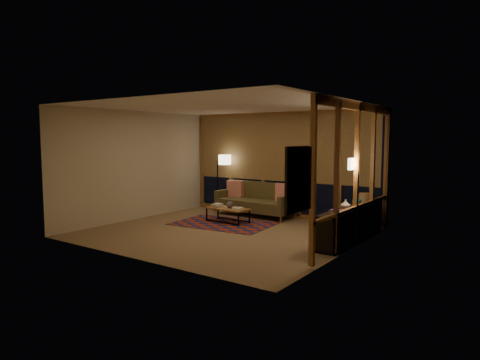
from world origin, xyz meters
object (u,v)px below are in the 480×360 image
Objects in this scene: floor_lamp at (218,182)px; coffee_table at (228,215)px; sofa at (255,200)px; bookshelf at (351,224)px.

coffee_table is at bearing -26.14° from floor_lamp.
sofa is 3.21m from bookshelf.
coffee_table is 0.41× the size of bookshelf.
coffee_table is at bearing -179.76° from bookshelf.
floor_lamp reaches higher than coffee_table.
floor_lamp is at bearing 163.50° from bookshelf.
floor_lamp is (-1.41, 0.20, 0.36)m from sofa.
sofa is 1.93× the size of coffee_table.
bookshelf is at bearing 3.54° from coffee_table.
coffee_table is 0.69× the size of floor_lamp.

